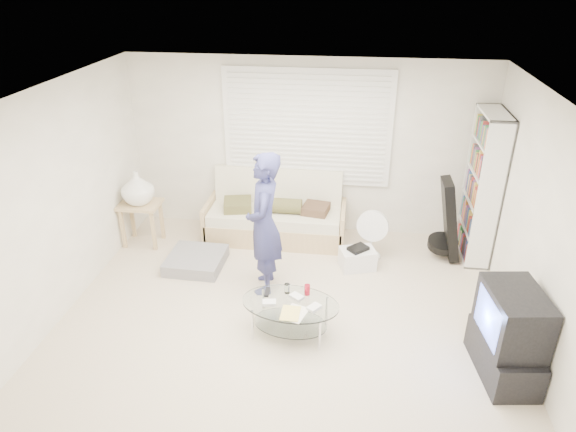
# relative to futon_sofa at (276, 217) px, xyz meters

# --- Properties ---
(ground) EXTENTS (5.00, 5.00, 0.00)m
(ground) POSITION_rel_futon_sofa_xyz_m (0.39, -1.87, -0.32)
(ground) COLOR beige
(ground) RESTS_ON ground
(room_shell) EXTENTS (5.02, 4.52, 2.51)m
(room_shell) POSITION_rel_futon_sofa_xyz_m (0.39, -1.39, 1.31)
(room_shell) COLOR beige
(room_shell) RESTS_ON ground
(window_blinds) EXTENTS (2.32, 0.08, 1.62)m
(window_blinds) POSITION_rel_futon_sofa_xyz_m (0.39, 0.33, 1.23)
(window_blinds) COLOR silver
(window_blinds) RESTS_ON ground
(futon_sofa) EXTENTS (1.97, 0.80, 0.96)m
(futon_sofa) POSITION_rel_futon_sofa_xyz_m (0.00, 0.00, 0.00)
(futon_sofa) COLOR tan
(futon_sofa) RESTS_ON ground
(grey_floor_pillow) EXTENTS (0.73, 0.73, 0.16)m
(grey_floor_pillow) POSITION_rel_futon_sofa_xyz_m (-0.92, -0.92, -0.24)
(grey_floor_pillow) COLOR slate
(grey_floor_pillow) RESTS_ON ground
(side_table) EXTENTS (0.55, 0.44, 1.09)m
(side_table) POSITION_rel_futon_sofa_xyz_m (-1.83, -0.42, 0.49)
(side_table) COLOR tan
(side_table) RESTS_ON ground
(bookshelf) EXTENTS (0.31, 0.83, 1.98)m
(bookshelf) POSITION_rel_futon_sofa_xyz_m (2.72, -0.12, 0.67)
(bookshelf) COLOR white
(bookshelf) RESTS_ON ground
(guitar_case) EXTENTS (0.41, 0.41, 1.10)m
(guitar_case) POSITION_rel_futon_sofa_xyz_m (2.34, -0.27, 0.18)
(guitar_case) COLOR black
(guitar_case) RESTS_ON ground
(floor_fan) EXTENTS (0.43, 0.28, 0.70)m
(floor_fan) POSITION_rel_futon_sofa_xyz_m (1.35, -0.40, 0.09)
(floor_fan) COLOR white
(floor_fan) RESTS_ON ground
(storage_bin) EXTENTS (0.51, 0.43, 0.31)m
(storage_bin) POSITION_rel_futon_sofa_xyz_m (1.18, -0.69, -0.18)
(storage_bin) COLOR white
(storage_bin) RESTS_ON ground
(tv_unit) EXTENTS (0.57, 0.91, 0.93)m
(tv_unit) POSITION_rel_futon_sofa_xyz_m (2.59, -2.42, 0.14)
(tv_unit) COLOR black
(tv_unit) RESTS_ON ground
(coffee_table) EXTENTS (1.10, 0.77, 0.51)m
(coffee_table) POSITION_rel_futon_sofa_xyz_m (0.48, -2.10, -0.00)
(coffee_table) COLOR silver
(coffee_table) RESTS_ON ground
(standing_person) EXTENTS (0.49, 0.68, 1.74)m
(standing_person) POSITION_rel_futon_sofa_xyz_m (0.07, -1.29, 0.55)
(standing_person) COLOR navy
(standing_person) RESTS_ON ground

